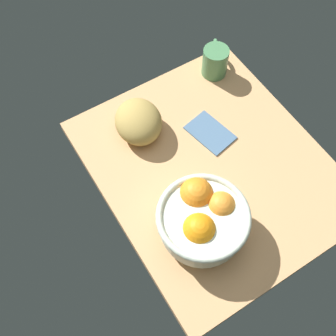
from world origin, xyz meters
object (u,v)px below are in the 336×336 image
napkin_folded (210,132)px  bread_loaf (138,122)px  fruit_bowl (203,218)px  mug (215,61)px

napkin_folded → bread_loaf: bearing=-124.6°
fruit_bowl → bread_loaf: (-32.72, 1.69, -2.58)cm
fruit_bowl → napkin_folded: 28.68cm
bread_loaf → mug: size_ratio=1.37×
fruit_bowl → napkin_folded: size_ratio=1.70×
napkin_folded → mug: mug is taller
bread_loaf → mug: 30.51cm
mug → fruit_bowl: bearing=-38.5°
fruit_bowl → napkin_folded: fruit_bowl is taller
napkin_folded → fruit_bowl: bearing=-39.4°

